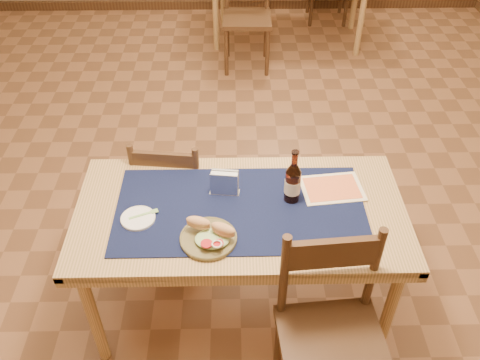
{
  "coord_description": "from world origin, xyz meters",
  "views": [
    {
      "loc": [
        -0.03,
        -2.56,
        2.46
      ],
      "look_at": [
        0.0,
        -0.7,
        0.85
      ],
      "focal_mm": 38.0,
      "sensor_mm": 36.0,
      "label": 1
    }
  ],
  "objects_px": {
    "napkin_holder": "(224,183)",
    "beer_bottle": "(293,182)",
    "main_table": "(240,221)",
    "chair_main_near": "(331,335)",
    "sandwich_plate": "(210,236)",
    "chair_main_far": "(174,189)"
  },
  "relations": [
    {
      "from": "sandwich_plate",
      "to": "chair_main_near",
      "type": "bearing_deg",
      "value": -33.23
    },
    {
      "from": "napkin_holder",
      "to": "beer_bottle",
      "type": "bearing_deg",
      "value": -9.29
    },
    {
      "from": "main_table",
      "to": "chair_main_near",
      "type": "height_order",
      "value": "chair_main_near"
    },
    {
      "from": "chair_main_near",
      "to": "napkin_holder",
      "type": "relative_size",
      "value": 6.47
    },
    {
      "from": "chair_main_far",
      "to": "chair_main_near",
      "type": "xyz_separation_m",
      "value": [
        0.77,
        -1.03,
        0.06
      ]
    },
    {
      "from": "sandwich_plate",
      "to": "beer_bottle",
      "type": "relative_size",
      "value": 0.89
    },
    {
      "from": "chair_main_near",
      "to": "sandwich_plate",
      "type": "bearing_deg",
      "value": 146.77
    },
    {
      "from": "main_table",
      "to": "beer_bottle",
      "type": "relative_size",
      "value": 5.45
    },
    {
      "from": "main_table",
      "to": "sandwich_plate",
      "type": "bearing_deg",
      "value": -125.11
    },
    {
      "from": "beer_bottle",
      "to": "chair_main_near",
      "type": "bearing_deg",
      "value": -77.63
    },
    {
      "from": "sandwich_plate",
      "to": "beer_bottle",
      "type": "bearing_deg",
      "value": 33.85
    },
    {
      "from": "beer_bottle",
      "to": "napkin_holder",
      "type": "xyz_separation_m",
      "value": [
        -0.33,
        0.05,
        -0.05
      ]
    },
    {
      "from": "main_table",
      "to": "sandwich_plate",
      "type": "height_order",
      "value": "sandwich_plate"
    },
    {
      "from": "main_table",
      "to": "napkin_holder",
      "type": "bearing_deg",
      "value": 123.3
    },
    {
      "from": "main_table",
      "to": "chair_main_far",
      "type": "bearing_deg",
      "value": 128.59
    },
    {
      "from": "beer_bottle",
      "to": "napkin_holder",
      "type": "relative_size",
      "value": 1.93
    },
    {
      "from": "chair_main_far",
      "to": "napkin_holder",
      "type": "relative_size",
      "value": 5.73
    },
    {
      "from": "sandwich_plate",
      "to": "beer_bottle",
      "type": "height_order",
      "value": "beer_bottle"
    },
    {
      "from": "sandwich_plate",
      "to": "beer_bottle",
      "type": "distance_m",
      "value": 0.48
    },
    {
      "from": "main_table",
      "to": "sandwich_plate",
      "type": "xyz_separation_m",
      "value": [
        -0.14,
        -0.2,
        0.12
      ]
    },
    {
      "from": "sandwich_plate",
      "to": "napkin_holder",
      "type": "xyz_separation_m",
      "value": [
        0.06,
        0.32,
        0.03
      ]
    },
    {
      "from": "main_table",
      "to": "napkin_holder",
      "type": "distance_m",
      "value": 0.2
    }
  ]
}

